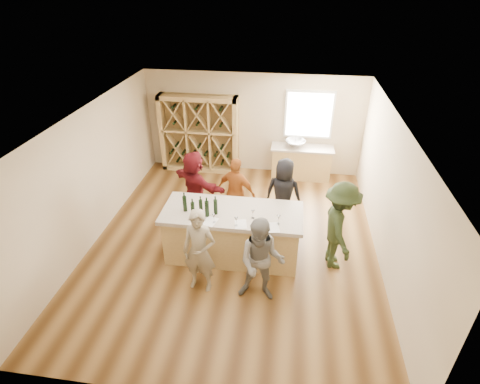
# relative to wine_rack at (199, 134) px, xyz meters

# --- Properties ---
(floor) EXTENTS (6.00, 7.00, 0.10)m
(floor) POSITION_rel_wine_rack_xyz_m (1.50, -3.27, -1.15)
(floor) COLOR brown
(floor) RESTS_ON ground
(ceiling) EXTENTS (6.00, 7.00, 0.10)m
(ceiling) POSITION_rel_wine_rack_xyz_m (1.50, -3.27, 1.75)
(ceiling) COLOR white
(ceiling) RESTS_ON ground
(wall_back) EXTENTS (6.00, 0.10, 2.80)m
(wall_back) POSITION_rel_wine_rack_xyz_m (1.50, 0.28, 0.30)
(wall_back) COLOR beige
(wall_back) RESTS_ON ground
(wall_front) EXTENTS (6.00, 0.10, 2.80)m
(wall_front) POSITION_rel_wine_rack_xyz_m (1.50, -6.82, 0.30)
(wall_front) COLOR beige
(wall_front) RESTS_ON ground
(wall_left) EXTENTS (0.10, 7.00, 2.80)m
(wall_left) POSITION_rel_wine_rack_xyz_m (-1.55, -3.27, 0.30)
(wall_left) COLOR beige
(wall_left) RESTS_ON ground
(wall_right) EXTENTS (0.10, 7.00, 2.80)m
(wall_right) POSITION_rel_wine_rack_xyz_m (4.55, -3.27, 0.30)
(wall_right) COLOR beige
(wall_right) RESTS_ON ground
(window_frame) EXTENTS (1.30, 0.06, 1.30)m
(window_frame) POSITION_rel_wine_rack_xyz_m (3.00, 0.20, 0.65)
(window_frame) COLOR white
(window_frame) RESTS_ON wall_back
(window_pane) EXTENTS (1.18, 0.01, 1.18)m
(window_pane) POSITION_rel_wine_rack_xyz_m (3.00, 0.17, 0.65)
(window_pane) COLOR white
(window_pane) RESTS_ON wall_back
(wine_rack) EXTENTS (2.20, 0.45, 2.20)m
(wine_rack) POSITION_rel_wine_rack_xyz_m (0.00, 0.00, 0.00)
(wine_rack) COLOR tan
(wine_rack) RESTS_ON floor
(back_counter_base) EXTENTS (1.60, 0.58, 0.86)m
(back_counter_base) POSITION_rel_wine_rack_xyz_m (2.90, -0.07, -0.67)
(back_counter_base) COLOR tan
(back_counter_base) RESTS_ON floor
(back_counter_top) EXTENTS (1.70, 0.62, 0.06)m
(back_counter_top) POSITION_rel_wine_rack_xyz_m (2.90, -0.07, -0.21)
(back_counter_top) COLOR #B1A391
(back_counter_top) RESTS_ON back_counter_base
(sink) EXTENTS (0.54, 0.54, 0.19)m
(sink) POSITION_rel_wine_rack_xyz_m (2.70, -0.07, -0.09)
(sink) COLOR silver
(sink) RESTS_ON back_counter_top
(faucet) EXTENTS (0.02, 0.02, 0.30)m
(faucet) POSITION_rel_wine_rack_xyz_m (2.70, 0.11, -0.03)
(faucet) COLOR silver
(faucet) RESTS_ON back_counter_top
(tasting_counter_base) EXTENTS (2.60, 1.00, 1.00)m
(tasting_counter_base) POSITION_rel_wine_rack_xyz_m (1.54, -3.69, -0.60)
(tasting_counter_base) COLOR tan
(tasting_counter_base) RESTS_ON floor
(tasting_counter_top) EXTENTS (2.72, 1.12, 0.08)m
(tasting_counter_top) POSITION_rel_wine_rack_xyz_m (1.54, -3.69, -0.06)
(tasting_counter_top) COLOR #B1A391
(tasting_counter_top) RESTS_ON tasting_counter_base
(wine_bottle_a) EXTENTS (0.11, 0.11, 0.32)m
(wine_bottle_a) POSITION_rel_wine_rack_xyz_m (0.64, -3.80, 0.14)
(wine_bottle_a) COLOR black
(wine_bottle_a) RESTS_ON tasting_counter_top
(wine_bottle_b) EXTENTS (0.08, 0.08, 0.29)m
(wine_bottle_b) POSITION_rel_wine_rack_xyz_m (0.83, -3.95, 0.13)
(wine_bottle_b) COLOR black
(wine_bottle_b) RESTS_ON tasting_counter_top
(wine_bottle_c) EXTENTS (0.09, 0.09, 0.29)m
(wine_bottle_c) POSITION_rel_wine_rack_xyz_m (0.95, -3.83, 0.12)
(wine_bottle_c) COLOR black
(wine_bottle_c) RESTS_ON tasting_counter_top
(wine_bottle_d) EXTENTS (0.10, 0.10, 0.33)m
(wine_bottle_d) POSITION_rel_wine_rack_xyz_m (1.10, -3.92, 0.14)
(wine_bottle_d) COLOR black
(wine_bottle_d) RESTS_ON tasting_counter_top
(wine_bottle_e) EXTENTS (0.10, 0.10, 0.31)m
(wine_bottle_e) POSITION_rel_wine_rack_xyz_m (1.24, -3.82, 0.13)
(wine_bottle_e) COLOR black
(wine_bottle_e) RESTS_ON tasting_counter_top
(wine_glass_a) EXTENTS (0.06, 0.06, 0.17)m
(wine_glass_a) POSITION_rel_wine_rack_xyz_m (1.26, -4.11, 0.06)
(wine_glass_a) COLOR white
(wine_glass_a) RESTS_ON tasting_counter_top
(wine_glass_b) EXTENTS (0.09, 0.09, 0.17)m
(wine_glass_b) POSITION_rel_wine_rack_xyz_m (1.68, -4.15, 0.07)
(wine_glass_b) COLOR white
(wine_glass_b) RESTS_ON tasting_counter_top
(wine_glass_c) EXTENTS (0.09, 0.09, 0.18)m
(wine_glass_c) POSITION_rel_wine_rack_xyz_m (2.22, -4.14, 0.07)
(wine_glass_c) COLOR white
(wine_glass_c) RESTS_ON tasting_counter_top
(wine_glass_d) EXTENTS (0.08, 0.08, 0.16)m
(wine_glass_d) POSITION_rel_wine_rack_xyz_m (1.96, -3.87, 0.06)
(wine_glass_d) COLOR white
(wine_glass_d) RESTS_ON tasting_counter_top
(wine_glass_e) EXTENTS (0.09, 0.09, 0.19)m
(wine_glass_e) POSITION_rel_wine_rack_xyz_m (2.44, -3.99, 0.08)
(wine_glass_e) COLOR white
(wine_glass_e) RESTS_ON tasting_counter_top
(tasting_menu_a) EXTENTS (0.29, 0.35, 0.00)m
(tasting_menu_a) POSITION_rel_wine_rack_xyz_m (1.19, -4.09, -0.02)
(tasting_menu_a) COLOR white
(tasting_menu_a) RESTS_ON tasting_counter_top
(tasting_menu_b) EXTENTS (0.27, 0.33, 0.00)m
(tasting_menu_b) POSITION_rel_wine_rack_xyz_m (1.76, -4.09, -0.02)
(tasting_menu_b) COLOR white
(tasting_menu_b) RESTS_ON tasting_counter_top
(tasting_menu_c) EXTENTS (0.29, 0.36, 0.00)m
(tasting_menu_c) POSITION_rel_wine_rack_xyz_m (2.35, -4.11, -0.02)
(tasting_menu_c) COLOR white
(tasting_menu_c) RESTS_ON tasting_counter_top
(person_near_left) EXTENTS (0.65, 0.50, 1.67)m
(person_near_left) POSITION_rel_wine_rack_xyz_m (1.11, -4.67, -0.27)
(person_near_left) COLOR gray
(person_near_left) RESTS_ON floor
(person_near_right) EXTENTS (0.82, 0.46, 1.66)m
(person_near_right) POSITION_rel_wine_rack_xyz_m (2.21, -4.77, -0.27)
(person_near_right) COLOR slate
(person_near_right) RESTS_ON floor
(person_server) EXTENTS (0.71, 1.25, 1.83)m
(person_server) POSITION_rel_wine_rack_xyz_m (3.59, -3.67, -0.18)
(person_server) COLOR #263319
(person_server) RESTS_ON floor
(person_far_mid) EXTENTS (1.06, 0.80, 1.61)m
(person_far_mid) POSITION_rel_wine_rack_xyz_m (1.44, -2.50, -0.29)
(person_far_mid) COLOR #994C19
(person_far_mid) RESTS_ON floor
(person_far_right) EXTENTS (0.91, 0.69, 1.67)m
(person_far_right) POSITION_rel_wine_rack_xyz_m (2.49, -2.49, -0.27)
(person_far_right) COLOR black
(person_far_right) RESTS_ON floor
(person_far_left) EXTENTS (1.61, 1.32, 1.68)m
(person_far_left) POSITION_rel_wine_rack_xyz_m (0.46, -2.41, -0.26)
(person_far_left) COLOR #590F14
(person_far_left) RESTS_ON floor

